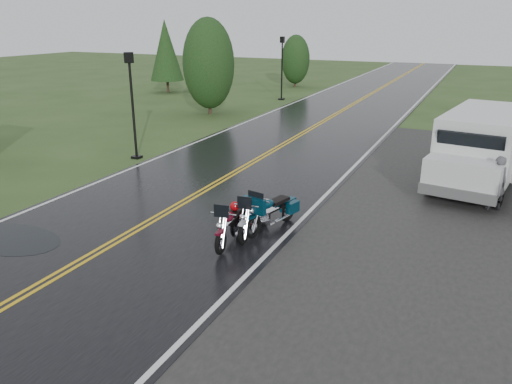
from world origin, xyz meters
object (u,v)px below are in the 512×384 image
(lamp_post_near_left, at_px, (133,106))
(motorcycle_silver, at_px, (243,224))
(van_white, at_px, (435,157))
(motorcycle_teal, at_px, (253,218))
(lamp_post_far_left, at_px, (282,68))
(motorcycle_red, at_px, (220,233))
(person_at_van, at_px, (496,184))

(lamp_post_near_left, bearing_deg, motorcycle_silver, -36.57)
(van_white, bearing_deg, motorcycle_teal, -114.91)
(lamp_post_far_left, bearing_deg, van_white, -54.34)
(motorcycle_teal, height_order, lamp_post_far_left, lamp_post_far_left)
(motorcycle_teal, height_order, lamp_post_near_left, lamp_post_near_left)
(van_white, bearing_deg, motorcycle_red, -112.05)
(motorcycle_red, relative_size, person_at_van, 1.25)
(motorcycle_silver, xyz_separation_m, person_at_van, (5.64, 5.37, 0.22))
(motorcycle_silver, bearing_deg, van_white, 52.48)
(motorcycle_silver, distance_m, lamp_post_near_left, 9.67)
(motorcycle_red, height_order, motorcycle_silver, same)
(motorcycle_silver, relative_size, lamp_post_far_left, 0.47)
(motorcycle_red, relative_size, lamp_post_far_left, 0.47)
(motorcycle_silver, height_order, van_white, van_white)
(motorcycle_red, xyz_separation_m, lamp_post_near_left, (-7.43, 6.43, 1.52))
(van_white, height_order, person_at_van, van_white)
(motorcycle_silver, xyz_separation_m, lamp_post_far_left, (-8.21, 22.80, 1.57))
(motorcycle_red, distance_m, lamp_post_far_left, 24.90)
(motorcycle_silver, relative_size, lamp_post_near_left, 0.48)
(motorcycle_teal, distance_m, motorcycle_silver, 0.44)
(van_white, xyz_separation_m, person_at_van, (1.83, -0.69, -0.44))
(motorcycle_teal, distance_m, person_at_van, 7.45)
(lamp_post_near_left, bearing_deg, motorcycle_teal, -34.22)
(motorcycle_silver, distance_m, van_white, 7.18)
(motorcycle_teal, bearing_deg, van_white, 69.92)
(motorcycle_silver, relative_size, van_white, 0.32)
(van_white, xyz_separation_m, lamp_post_near_left, (-11.48, -0.36, 0.87))
(motorcycle_teal, xyz_separation_m, motorcycle_silver, (-0.06, -0.43, -0.02))
(motorcycle_teal, relative_size, lamp_post_near_left, 0.49)
(van_white, bearing_deg, motorcycle_silver, -113.40)
(motorcycle_red, relative_size, van_white, 0.32)
(motorcycle_teal, relative_size, motorcycle_silver, 1.03)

